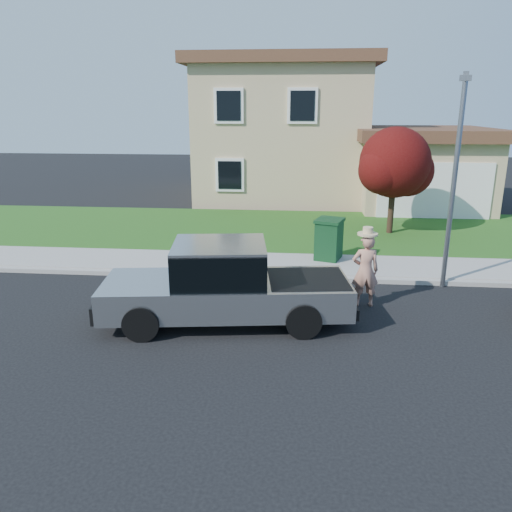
{
  "coord_description": "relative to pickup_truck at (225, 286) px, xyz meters",
  "views": [
    {
      "loc": [
        1.07,
        -10.02,
        4.53
      ],
      "look_at": [
        0.04,
        1.1,
        1.2
      ],
      "focal_mm": 35.0,
      "sensor_mm": 36.0,
      "label": 1
    }
  ],
  "objects": [
    {
      "name": "woman",
      "position": [
        3.12,
        1.22,
        0.08
      ],
      "size": [
        0.67,
        0.47,
        1.92
      ],
      "rotation": [
        0.0,
        0.0,
        3.23
      ],
      "color": "tan",
      "rests_on": "ground"
    },
    {
      "name": "trash_bin",
      "position": [
        2.44,
        4.52,
        -0.06
      ],
      "size": [
        0.98,
        1.05,
        1.22
      ],
      "rotation": [
        0.0,
        0.0,
        -0.32
      ],
      "color": "#0E3518",
      "rests_on": "sidewalk"
    },
    {
      "name": "street_lamp",
      "position": [
        5.33,
        2.68,
        2.2
      ],
      "size": [
        0.37,
        0.69,
        5.31
      ],
      "rotation": [
        0.0,
        0.0,
        -0.29
      ],
      "color": "slate",
      "rests_on": "ground"
    },
    {
      "name": "house",
      "position": [
        1.84,
        16.37,
        2.34
      ],
      "size": [
        14.0,
        11.3,
        6.85
      ],
      "color": "tan",
      "rests_on": "ground"
    },
    {
      "name": "sidewalk",
      "position": [
        1.53,
        3.99,
        -0.76
      ],
      "size": [
        40.0,
        2.0,
        0.15
      ],
      "primitive_type": "cube",
      "color": "gray",
      "rests_on": "ground"
    },
    {
      "name": "pickup_truck",
      "position": [
        0.0,
        0.0,
        0.0
      ],
      "size": [
        5.62,
        2.52,
        1.78
      ],
      "rotation": [
        0.0,
        0.0,
        0.13
      ],
      "color": "black",
      "rests_on": "ground"
    },
    {
      "name": "ornamental_tree",
      "position": [
        4.89,
        8.24,
        1.7
      ],
      "size": [
        2.78,
        2.5,
        3.81
      ],
      "color": "black",
      "rests_on": "lawn"
    },
    {
      "name": "curb",
      "position": [
        1.53,
        2.89,
        -0.77
      ],
      "size": [
        40.0,
        0.2,
        0.12
      ],
      "primitive_type": "cube",
      "color": "gray",
      "rests_on": "ground"
    },
    {
      "name": "lawn",
      "position": [
        1.53,
        8.49,
        -0.78
      ],
      "size": [
        40.0,
        7.0,
        0.1
      ],
      "primitive_type": "cube",
      "color": "#214D16",
      "rests_on": "ground"
    },
    {
      "name": "ground",
      "position": [
        0.53,
        -0.01,
        -0.83
      ],
      "size": [
        80.0,
        80.0,
        0.0
      ],
      "primitive_type": "plane",
      "color": "black",
      "rests_on": "ground"
    }
  ]
}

